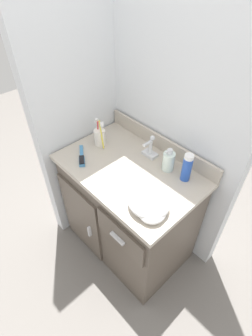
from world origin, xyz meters
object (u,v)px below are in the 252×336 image
at_px(toothbrush_cup, 100,137).
at_px(soap_dispenser, 168,161).
at_px(hairbrush, 82,158).
at_px(shaving_cream_can, 187,168).
at_px(hand_towel, 149,205).

height_order(toothbrush_cup, soap_dispenser, toothbrush_cup).
xyz_separation_m(soap_dispenser, hairbrush, (-0.40, -0.31, -0.05)).
height_order(shaving_cream_can, hand_towel, shaving_cream_can).
height_order(toothbrush_cup, hairbrush, toothbrush_cup).
bearing_deg(hand_towel, toothbrush_cup, 164.65).
bearing_deg(soap_dispenser, hand_towel, -66.08).
bearing_deg(shaving_cream_can, hairbrush, -148.61).
distance_m(soap_dispenser, hand_towel, 0.32).
bearing_deg(soap_dispenser, shaving_cream_can, 3.94).
relative_size(toothbrush_cup, soap_dispenser, 1.34).
relative_size(soap_dispenser, hairbrush, 0.84).
distance_m(toothbrush_cup, hairbrush, 0.19).
bearing_deg(hairbrush, toothbrush_cup, 137.37).
bearing_deg(shaving_cream_can, hand_towel, -87.66).
relative_size(soap_dispenser, shaving_cream_can, 0.87).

